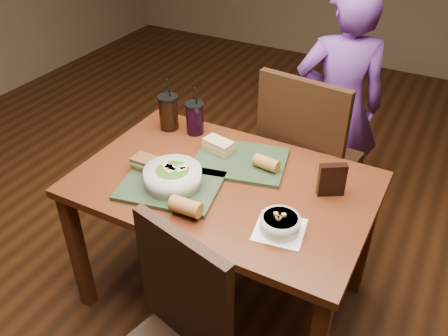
{
  "coord_description": "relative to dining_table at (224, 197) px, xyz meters",
  "views": [
    {
      "loc": [
        0.8,
        -1.49,
        1.99
      ],
      "look_at": [
        0.0,
        0.0,
        0.82
      ],
      "focal_mm": 38.0,
      "sensor_mm": 36.0,
      "label": 1
    }
  ],
  "objects": [
    {
      "name": "soup_bowl",
      "position": [
        0.34,
        -0.18,
        0.13
      ],
      "size": [
        0.22,
        0.22,
        0.08
      ],
      "color": "white",
      "rests_on": "dining_table"
    },
    {
      "name": "sandwich_near",
      "position": [
        -0.35,
        -0.1,
        0.14
      ],
      "size": [
        0.12,
        0.08,
        0.05
      ],
      "color": "#593819",
      "rests_on": "tray_near"
    },
    {
      "name": "baguette_far",
      "position": [
        0.13,
        0.15,
        0.14
      ],
      "size": [
        0.12,
        0.07,
        0.06
      ],
      "primitive_type": "cylinder",
      "rotation": [
        0.0,
        1.57,
        -0.11
      ],
      "color": "#AD7533",
      "rests_on": "tray_far"
    },
    {
      "name": "chair_far",
      "position": [
        0.18,
        0.58,
        -0.06
      ],
      "size": [
        0.52,
        0.52,
        1.09
      ],
      "color": "black",
      "rests_on": "ground"
    },
    {
      "name": "salad_bowl",
      "position": [
        -0.17,
        -0.14,
        0.15
      ],
      "size": [
        0.25,
        0.25,
        0.08
      ],
      "color": "silver",
      "rests_on": "tray_near"
    },
    {
      "name": "tray_far",
      "position": [
        -0.0,
        0.16,
        0.1
      ],
      "size": [
        0.48,
        0.41,
        0.02
      ],
      "primitive_type": "cube",
      "rotation": [
        0.0,
        0.0,
        0.23
      ],
      "color": "#273A22",
      "rests_on": "dining_table"
    },
    {
      "name": "chip_bag",
      "position": [
        0.44,
        0.13,
        0.17
      ],
      "size": [
        0.12,
        0.09,
        0.15
      ],
      "primitive_type": "cube",
      "rotation": [
        0.0,
        0.0,
        0.55
      ],
      "color": "black",
      "rests_on": "dining_table"
    },
    {
      "name": "sandwich_far",
      "position": [
        -0.13,
        0.19,
        0.14
      ],
      "size": [
        0.15,
        0.1,
        0.06
      ],
      "color": "tan",
      "rests_on": "tray_far"
    },
    {
      "name": "cup_berry",
      "position": [
        -0.33,
        0.3,
        0.18
      ],
      "size": [
        0.1,
        0.1,
        0.26
      ],
      "color": "black",
      "rests_on": "dining_table"
    },
    {
      "name": "baguette_near",
      "position": [
        -0.02,
        -0.28,
        0.14
      ],
      "size": [
        0.13,
        0.07,
        0.06
      ],
      "primitive_type": "cylinder",
      "rotation": [
        0.0,
        1.57,
        0.02
      ],
      "color": "#AD7533",
      "rests_on": "tray_near"
    },
    {
      "name": "diner",
      "position": [
        0.22,
        1.0,
        0.05
      ],
      "size": [
        0.61,
        0.52,
        1.43
      ],
      "primitive_type": "imported",
      "rotation": [
        0.0,
        0.0,
        3.55
      ],
      "color": "#602F83",
      "rests_on": "ground"
    },
    {
      "name": "tray_near",
      "position": [
        -0.18,
        -0.15,
        0.1
      ],
      "size": [
        0.47,
        0.4,
        0.02
      ],
      "primitive_type": "cube",
      "rotation": [
        0.0,
        0.0,
        0.2
      ],
      "color": "#273A22",
      "rests_on": "dining_table"
    },
    {
      "name": "cup_cola",
      "position": [
        -0.47,
        0.28,
        0.18
      ],
      "size": [
        0.1,
        0.1,
        0.28
      ],
      "color": "black",
      "rests_on": "dining_table"
    },
    {
      "name": "dining_table",
      "position": [
        0.0,
        0.0,
        0.0
      ],
      "size": [
        1.3,
        0.85,
        0.75
      ],
      "color": "#552511",
      "rests_on": "ground"
    },
    {
      "name": "ground",
      "position": [
        0.0,
        0.0,
        -0.66
      ],
      "size": [
        6.0,
        6.0,
        0.0
      ],
      "primitive_type": "plane",
      "color": "#381C0B",
      "rests_on": "ground"
    }
  ]
}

